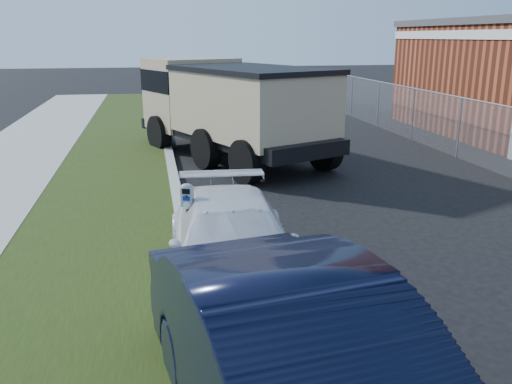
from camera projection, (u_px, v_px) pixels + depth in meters
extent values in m
plane|color=black|center=(352.00, 263.00, 8.78)|extent=(120.00, 120.00, 0.00)
cube|color=gray|center=(183.00, 228.00, 10.17)|extent=(0.25, 50.00, 0.15)
cube|color=#1C320D|center=(95.00, 234.00, 9.87)|extent=(3.00, 50.00, 0.13)
plane|color=slate|center=(459.00, 128.00, 16.24)|extent=(0.00, 30.00, 30.00)
cylinder|color=gray|center=(463.00, 98.00, 15.99)|extent=(0.04, 30.00, 0.04)
cylinder|color=gray|center=(459.00, 128.00, 16.24)|extent=(0.06, 0.06, 1.80)
cylinder|color=gray|center=(413.00, 114.00, 19.07)|extent=(0.06, 0.06, 1.80)
cylinder|color=gray|center=(378.00, 104.00, 21.90)|extent=(0.06, 0.06, 1.80)
cylinder|color=gray|center=(352.00, 97.00, 24.73)|extent=(0.06, 0.06, 1.80)
cylinder|color=gray|center=(331.00, 90.00, 27.56)|extent=(0.06, 0.06, 1.80)
cylinder|color=gray|center=(314.00, 85.00, 30.39)|extent=(0.06, 0.06, 1.80)
cube|color=silver|center=(495.00, 35.00, 16.71)|extent=(0.06, 14.00, 0.30)
cylinder|color=#3F4247|center=(189.00, 238.00, 8.16)|extent=(0.08, 0.08, 0.98)
cube|color=gray|center=(187.00, 197.00, 7.98)|extent=(0.20, 0.16, 0.29)
ellipsoid|color=gray|center=(187.00, 187.00, 7.93)|extent=(0.21, 0.17, 0.11)
cube|color=black|center=(186.00, 192.00, 7.89)|extent=(0.11, 0.04, 0.08)
cube|color=#0D2195|center=(186.00, 199.00, 7.92)|extent=(0.10, 0.04, 0.07)
cylinder|color=silver|center=(187.00, 206.00, 7.95)|extent=(0.10, 0.04, 0.11)
cube|color=#3F4247|center=(186.00, 197.00, 7.91)|extent=(0.04, 0.02, 0.05)
imported|color=white|center=(232.00, 244.00, 7.86)|extent=(2.05, 4.50, 1.28)
cube|color=black|center=(234.00, 132.00, 16.03)|extent=(5.13, 7.58, 0.39)
cube|color=tan|center=(192.00, 93.00, 17.82)|extent=(3.23, 2.90, 2.25)
cube|color=black|center=(192.00, 79.00, 17.70)|extent=(3.27, 2.94, 0.67)
cube|color=tan|center=(251.00, 104.00, 15.06)|extent=(4.35, 5.40, 1.80)
cube|color=black|center=(251.00, 69.00, 14.81)|extent=(4.50, 5.55, 0.13)
cube|color=black|center=(179.00, 120.00, 18.94)|extent=(2.54, 1.23, 0.34)
cylinder|color=black|center=(159.00, 133.00, 17.35)|extent=(0.78, 1.17, 1.12)
cylinder|color=black|center=(228.00, 126.00, 18.76)|extent=(0.78, 1.17, 1.12)
cylinder|color=black|center=(206.00, 149.00, 14.95)|extent=(0.78, 1.17, 1.12)
cylinder|color=black|center=(280.00, 139.00, 16.36)|extent=(0.78, 1.17, 1.12)
cylinder|color=black|center=(246.00, 162.00, 13.35)|extent=(0.78, 1.17, 1.12)
cylinder|color=black|center=(325.00, 150.00, 14.76)|extent=(0.78, 1.17, 1.12)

